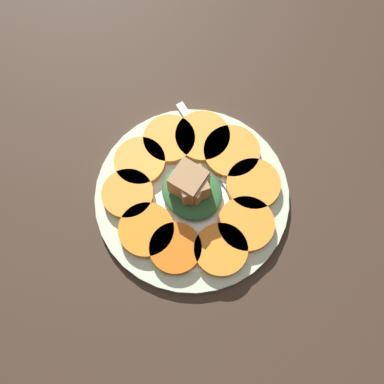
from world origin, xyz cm
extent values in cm
cube|color=#38281E|center=(0.00, 0.00, 1.00)|extent=(120.00, 120.00, 2.00)
cylinder|color=beige|center=(0.00, 0.00, 2.50)|extent=(26.43, 26.43, 1.00)
cylinder|color=white|center=(0.00, 0.00, 2.55)|extent=(21.14, 21.14, 1.00)
cylinder|color=orange|center=(0.97, 7.81, 3.70)|extent=(7.31, 7.31, 1.20)
cylinder|color=#D66014|center=(-3.52, 7.07, 3.70)|extent=(6.78, 6.78, 1.20)
cylinder|color=orange|center=(-7.98, 3.29, 3.70)|extent=(6.97, 6.97, 1.20)
cylinder|color=orange|center=(-8.17, -1.51, 3.70)|extent=(7.46, 7.46, 1.20)
cylinder|color=orange|center=(-5.32, -6.45, 3.70)|extent=(7.32, 7.32, 1.20)
cylinder|color=orange|center=(-0.41, -8.18, 3.70)|extent=(7.82, 7.82, 1.20)
cylinder|color=orange|center=(4.56, -7.24, 3.70)|extent=(7.68, 7.68, 1.20)
cylinder|color=orange|center=(7.74, -3.80, 3.70)|extent=(7.27, 7.27, 1.20)
cylinder|color=orange|center=(8.40, 1.41, 3.70)|extent=(7.05, 7.05, 1.20)
cylinder|color=orange|center=(6.28, 5.91, 3.70)|extent=(6.95, 6.95, 1.20)
ellipsoid|color=#2D6033|center=(0.00, 0.00, 3.97)|extent=(8.45, 7.61, 1.74)
cube|color=#9E754C|center=(0.40, -0.11, 6.59)|extent=(4.26, 4.26, 3.50)
cube|color=#9E754C|center=(-0.14, -0.22, 6.65)|extent=(4.88, 4.88, 3.61)
cube|color=#9E754C|center=(0.62, -0.27, 6.81)|extent=(4.56, 4.56, 3.95)
cube|color=silver|center=(4.52, -7.15, 3.30)|extent=(12.78, 4.94, 0.40)
cube|color=silver|center=(-2.46, -4.97, 3.30)|extent=(2.20, 2.68, 0.40)
cube|color=silver|center=(-5.96, -4.93, 3.30)|extent=(5.00, 1.83, 0.40)
cube|color=silver|center=(-5.76, -4.29, 3.30)|extent=(5.00, 1.83, 0.40)
cube|color=silver|center=(-5.56, -3.65, 3.30)|extent=(5.00, 1.83, 0.40)
cube|color=silver|center=(-5.36, -3.01, 3.30)|extent=(5.00, 1.83, 0.40)
camera|label=1|loc=(-14.76, 16.31, 64.34)|focal=45.00mm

